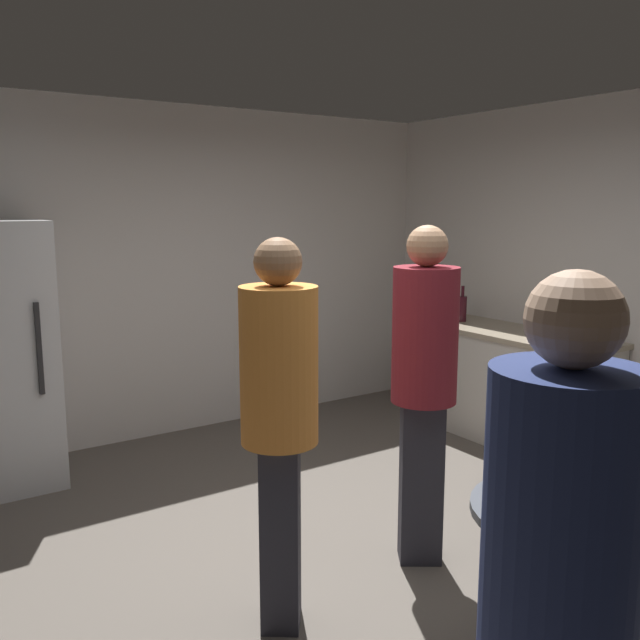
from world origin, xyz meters
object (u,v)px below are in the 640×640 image
(person_in_navy_shirt, at_px, (557,599))
(kettle, at_px, (538,328))
(beer_bottle_brown, at_px, (598,477))
(wine_bottle_on_counter, at_px, (462,308))
(beer_bottle_amber, at_px, (583,487))
(beer_bottle_clear, at_px, (560,461))
(foreground_table, at_px, (573,533))
(person_in_maroon_shirt, at_px, (424,369))
(person_in_orange_shirt, at_px, (279,405))
(beer_bottle_green, at_px, (616,498))
(plastic_cup_blue, at_px, (524,484))

(person_in_navy_shirt, bearing_deg, kettle, -0.84)
(kettle, bearing_deg, beer_bottle_brown, -136.39)
(wine_bottle_on_counter, relative_size, beer_bottle_amber, 1.35)
(beer_bottle_amber, relative_size, beer_bottle_clear, 1.00)
(foreground_table, bearing_deg, person_in_maroon_shirt, 81.67)
(person_in_orange_shirt, bearing_deg, beer_bottle_green, -18.37)
(beer_bottle_amber, bearing_deg, foreground_table, 158.23)
(foreground_table, height_order, person_in_orange_shirt, person_in_orange_shirt)
(wine_bottle_on_counter, bearing_deg, person_in_maroon_shirt, -140.18)
(beer_bottle_amber, distance_m, beer_bottle_green, 0.13)
(foreground_table, distance_m, beer_bottle_amber, 0.19)
(kettle, distance_m, person_in_maroon_shirt, 2.02)
(person_in_orange_shirt, bearing_deg, wine_bottle_on_counter, 66.21)
(wine_bottle_on_counter, bearing_deg, kettle, -92.72)
(kettle, bearing_deg, beer_bottle_clear, -139.38)
(person_in_orange_shirt, bearing_deg, beer_bottle_clear, -2.62)
(foreground_table, distance_m, person_in_maroon_shirt, 1.13)
(beer_bottle_amber, xyz_separation_m, beer_bottle_clear, (0.16, 0.23, 0.00))
(foreground_table, xyz_separation_m, beer_bottle_green, (0.04, -0.14, 0.19))
(person_in_navy_shirt, bearing_deg, beer_bottle_amber, -7.89)
(kettle, xyz_separation_m, foreground_table, (-2.02, -1.79, -0.34))
(kettle, distance_m, beer_bottle_green, 2.77)
(foreground_table, relative_size, person_in_navy_shirt, 0.45)
(beer_bottle_clear, relative_size, person_in_navy_shirt, 0.13)
(beer_bottle_brown, relative_size, person_in_maroon_shirt, 0.13)
(beer_bottle_brown, bearing_deg, beer_bottle_clear, 83.43)
(wine_bottle_on_counter, bearing_deg, person_in_navy_shirt, -133.07)
(beer_bottle_green, height_order, plastic_cup_blue, beer_bottle_green)
(person_in_navy_shirt, bearing_deg, foreground_table, -6.75)
(foreground_table, bearing_deg, beer_bottle_amber, -21.77)
(kettle, height_order, person_in_navy_shirt, person_in_navy_shirt)
(beer_bottle_amber, bearing_deg, kettle, 42.07)
(plastic_cup_blue, distance_m, person_in_maroon_shirt, 0.93)
(beer_bottle_green, height_order, person_in_orange_shirt, person_in_orange_shirt)
(plastic_cup_blue, distance_m, person_in_navy_shirt, 1.26)
(beer_bottle_amber, distance_m, beer_bottle_brown, 0.14)
(kettle, relative_size, plastic_cup_blue, 2.22)
(beer_bottle_green, relative_size, person_in_maroon_shirt, 0.13)
(kettle, bearing_deg, person_in_maroon_shirt, -158.00)
(foreground_table, bearing_deg, person_in_orange_shirt, 128.32)
(beer_bottle_brown, bearing_deg, person_in_maroon_shirt, 90.67)
(kettle, distance_m, wine_bottle_on_counter, 0.84)
(kettle, relative_size, foreground_table, 0.30)
(wine_bottle_on_counter, height_order, beer_bottle_green, wine_bottle_on_counter)
(beer_bottle_brown, bearing_deg, foreground_table, -173.40)
(person_in_maroon_shirt, bearing_deg, kettle, 146.49)
(wine_bottle_on_counter, height_order, beer_bottle_clear, wine_bottle_on_counter)
(beer_bottle_brown, relative_size, person_in_orange_shirt, 0.13)
(beer_bottle_amber, height_order, person_in_maroon_shirt, person_in_maroon_shirt)
(beer_bottle_clear, relative_size, plastic_cup_blue, 2.09)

